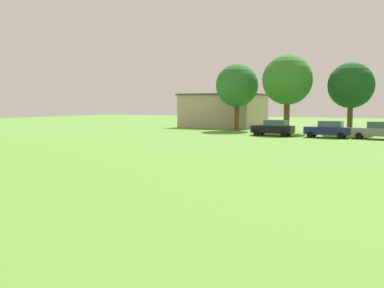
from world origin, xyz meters
The scene contains 8 objects.
ground_plane centered at (0.00, 30.00, 0.00)m, with size 160.00×160.00×0.00m, color #568C33.
parked_car_black_0 centered at (-6.42, 45.77, 0.86)m, with size 4.30×2.02×1.68m.
parked_car_navy_1 centered at (-0.84, 45.94, 0.86)m, with size 4.30×2.02×1.68m.
parked_car_gray_2 centered at (3.67, 46.41, 0.86)m, with size 4.30×2.02×1.68m.
tree_far_left centered at (-13.56, 53.00, 5.67)m, with size 5.39×5.39×8.39m.
tree_left centered at (-6.74, 51.78, 6.13)m, with size 5.83×5.83×9.08m.
tree_right centered at (0.13, 53.36, 5.42)m, with size 5.15×5.15×8.03m.
house_left centered at (-18.50, 59.97, 2.42)m, with size 11.04×9.30×4.82m.
Camera 1 is at (7.71, 1.13, 3.40)m, focal length 40.87 mm.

